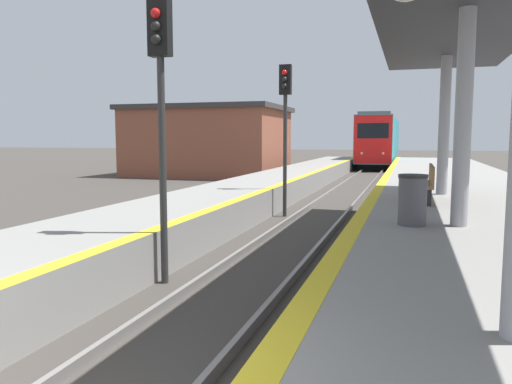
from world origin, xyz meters
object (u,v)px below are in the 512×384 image
Objects in this scene: train at (380,141)px; trash_bin at (412,200)px; signal_mid at (285,112)px; bench at (426,182)px; signal_near at (161,89)px.

train reaches higher than trash_bin.
signal_mid is 4.95m from bench.
trash_bin is at bearing -55.95° from signal_mid.
train is 9.53× the size of bench.
train is 4.03× the size of signal_mid.
signal_near is at bearing -127.70° from bench.
train is 38.22m from signal_near.
signal_near reaches higher than bench.
bench is (4.32, 5.60, -1.89)m from signal_near.
train is 20.20× the size of trash_bin.
signal_near and signal_mid have the same top height.
trash_bin is (3.78, -5.59, -1.92)m from signal_mid.
trash_bin is (2.64, -36.15, -0.88)m from train.
train is 36.26m from trash_bin.
signal_near is 2.37× the size of bench.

